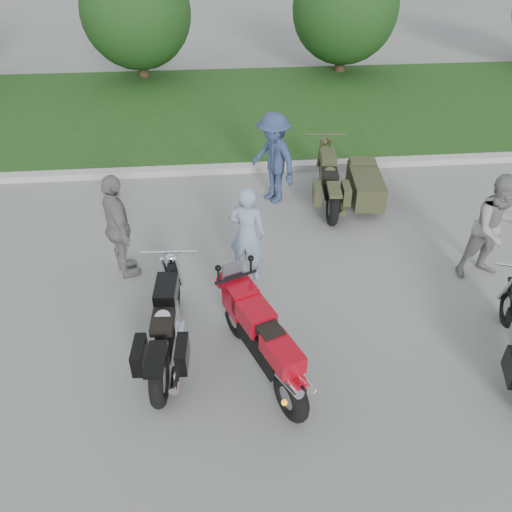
{
  "coord_description": "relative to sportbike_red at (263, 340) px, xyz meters",
  "views": [
    {
      "loc": [
        -0.74,
        -4.75,
        5.3
      ],
      "look_at": [
        -0.16,
        1.44,
        0.8
      ],
      "focal_mm": 35.0,
      "sensor_mm": 36.0,
      "label": 1
    }
  ],
  "objects": [
    {
      "name": "ground",
      "position": [
        0.23,
        0.18,
        -0.63
      ],
      "size": [
        80.0,
        80.0,
        0.0
      ],
      "primitive_type": "plane",
      "color": "gray",
      "rests_on": "ground"
    },
    {
      "name": "curb",
      "position": [
        0.23,
        6.18,
        -0.55
      ],
      "size": [
        60.0,
        0.3,
        0.15
      ],
      "primitive_type": "cube",
      "color": "#BAB7AF",
      "rests_on": "ground"
    },
    {
      "name": "grass_strip",
      "position": [
        0.23,
        10.33,
        -0.56
      ],
      "size": [
        60.0,
        8.0,
        0.14
      ],
      "primitive_type": "cube",
      "color": "#2F5F20",
      "rests_on": "ground"
    },
    {
      "name": "tree_mid_left",
      "position": [
        -2.77,
        13.68,
        1.57
      ],
      "size": [
        3.6,
        3.6,
        4.0
      ],
      "color": "#3F2B1C",
      "rests_on": "ground"
    },
    {
      "name": "tree_mid_right",
      "position": [
        4.23,
        13.68,
        1.57
      ],
      "size": [
        3.6,
        3.6,
        4.0
      ],
      "color": "#3F2B1C",
      "rests_on": "ground"
    },
    {
      "name": "sportbike_red",
      "position": [
        0.0,
        0.0,
        0.0
      ],
      "size": [
        1.02,
        2.15,
        1.07
      ],
      "rotation": [
        0.0,
        0.0,
        0.38
      ],
      "color": "black",
      "rests_on": "ground"
    },
    {
      "name": "cruiser_left",
      "position": [
        -1.28,
        0.46,
        -0.15
      ],
      "size": [
        0.44,
        2.45,
        0.94
      ],
      "rotation": [
        0.0,
        0.0,
        -0.06
      ],
      "color": "black",
      "rests_on": "ground"
    },
    {
      "name": "cruiser_sidecar",
      "position": [
        2.28,
        4.42,
        -0.18
      ],
      "size": [
        1.36,
        2.52,
        0.97
      ],
      "rotation": [
        0.0,
        0.0,
        -0.11
      ],
      "color": "black",
      "rests_on": "ground"
    },
    {
      "name": "person_stripe",
      "position": [
        -0.03,
        2.17,
        0.22
      ],
      "size": [
        0.73,
        0.61,
        1.7
      ],
      "primitive_type": "imported",
      "rotation": [
        0.0,
        0.0,
        2.76
      ],
      "color": "#899CBA",
      "rests_on": "ground"
    },
    {
      "name": "person_grey",
      "position": [
        3.99,
        1.86,
        0.3
      ],
      "size": [
        0.98,
        0.8,
        1.85
      ],
      "primitive_type": "imported",
      "rotation": [
        0.0,
        0.0,
        0.12
      ],
      "color": "gray",
      "rests_on": "ground"
    },
    {
      "name": "person_denim",
      "position": [
        0.71,
        4.76,
        0.32
      ],
      "size": [
        1.26,
        1.42,
        1.91
      ],
      "primitive_type": "imported",
      "rotation": [
        0.0,
        0.0,
        -1.01
      ],
      "color": "navy",
      "rests_on": "ground"
    },
    {
      "name": "person_back",
      "position": [
        -2.11,
        2.44,
        0.29
      ],
      "size": [
        0.83,
        1.17,
        1.85
      ],
      "primitive_type": "imported",
      "rotation": [
        0.0,
        0.0,
        1.96
      ],
      "color": "gray",
      "rests_on": "ground"
    }
  ]
}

